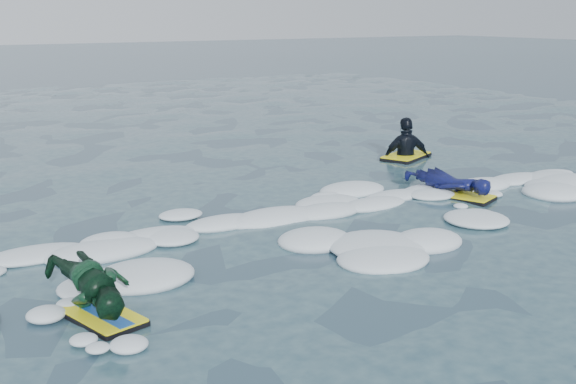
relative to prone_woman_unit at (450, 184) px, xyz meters
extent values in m
plane|color=#19313C|center=(-3.00, -1.28, -0.19)|extent=(120.00, 120.00, 0.00)
cube|color=black|center=(0.00, -0.22, -0.16)|extent=(0.85, 1.09, 0.05)
cube|color=#FFF215|center=(0.00, -0.22, -0.12)|extent=(0.83, 1.07, 0.02)
imported|color=#0D105F|center=(0.00, 0.03, 0.02)|extent=(0.75, 1.51, 0.35)
cube|color=black|center=(-5.92, -1.78, -0.16)|extent=(0.67, 0.94, 0.04)
cube|color=#FFF215|center=(-5.92, -1.78, -0.13)|extent=(0.64, 0.92, 0.02)
cube|color=#164DAA|center=(-5.92, -1.78, -0.12)|extent=(0.35, 0.82, 0.01)
imported|color=#113F22|center=(-5.92, -1.58, 0.08)|extent=(0.63, 1.28, 0.48)
cube|color=black|center=(1.30, 2.56, -0.15)|extent=(1.25, 1.00, 0.05)
cube|color=#FFF215|center=(1.30, 2.56, -0.12)|extent=(1.22, 0.97, 0.02)
imported|color=black|center=(1.30, 2.56, -0.22)|extent=(1.04, 0.69, 1.64)
camera|label=1|loc=(-7.61, -7.83, 2.52)|focal=45.00mm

